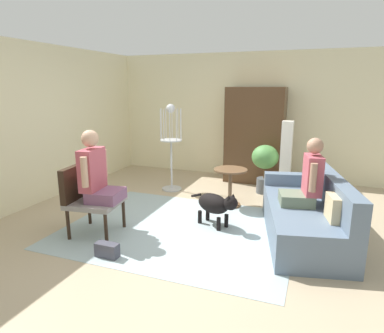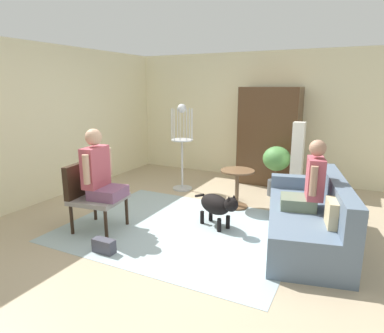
{
  "view_description": "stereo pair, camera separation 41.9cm",
  "coord_description": "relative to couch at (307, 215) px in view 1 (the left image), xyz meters",
  "views": [
    {
      "loc": [
        1.47,
        -3.94,
        1.86
      ],
      "look_at": [
        0.03,
        -0.12,
        0.89
      ],
      "focal_mm": 31.39,
      "sensor_mm": 36.0,
      "label": 1
    },
    {
      "loc": [
        1.85,
        -3.77,
        1.86
      ],
      "look_at": [
        0.03,
        -0.12,
        0.89
      ],
      "focal_mm": 31.39,
      "sensor_mm": 36.0,
      "label": 2
    }
  ],
  "objects": [
    {
      "name": "area_rug",
      "position": [
        -1.6,
        -0.34,
        -0.29
      ],
      "size": [
        2.98,
        2.39,
        0.01
      ],
      "primitive_type": "cube",
      "color": "#9EB2B7",
      "rests_on": "ground"
    },
    {
      "name": "person_on_armchair",
      "position": [
        -2.51,
        -0.83,
        0.52
      ],
      "size": [
        0.5,
        0.57,
        0.9
      ],
      "color": "#784B69"
    },
    {
      "name": "ground_plane",
      "position": [
        -1.43,
        -0.27,
        -0.29
      ],
      "size": [
        7.19,
        7.19,
        0.0
      ],
      "primitive_type": "plane",
      "color": "tan"
    },
    {
      "name": "dog",
      "position": [
        -1.17,
        -0.08,
        0.03
      ],
      "size": [
        0.75,
        0.45,
        0.52
      ],
      "color": "black",
      "rests_on": "ground"
    },
    {
      "name": "armoire_cabinet",
      "position": [
        -1.12,
        2.38,
        0.64
      ],
      "size": [
        1.11,
        0.56,
        1.86
      ],
      "primitive_type": "cube",
      "color": "#4C331E",
      "rests_on": "ground"
    },
    {
      "name": "handbag",
      "position": [
        -2.06,
        -1.33,
        -0.21
      ],
      "size": [
        0.27,
        0.12,
        0.17
      ],
      "primitive_type": "cube",
      "color": "#3F3F4C",
      "rests_on": "ground"
    },
    {
      "name": "back_wall",
      "position": [
        -1.43,
        2.79,
        0.98
      ],
      "size": [
        6.08,
        0.12,
        2.55
      ],
      "primitive_type": "cube",
      "color": "beige",
      "rests_on": "ground"
    },
    {
      "name": "person_on_couch",
      "position": [
        -0.03,
        -0.03,
        0.47
      ],
      "size": [
        0.53,
        0.51,
        0.83
      ],
      "color": "#61705B"
    },
    {
      "name": "round_end_table",
      "position": [
        -1.19,
        0.78,
        0.09
      ],
      "size": [
        0.53,
        0.53,
        0.61
      ],
      "color": "brown",
      "rests_on": "ground"
    },
    {
      "name": "bird_cage_stand",
      "position": [
        -2.42,
        1.25,
        0.51
      ],
      "size": [
        0.39,
        0.39,
        1.57
      ],
      "color": "silver",
      "rests_on": "ground"
    },
    {
      "name": "potted_plant",
      "position": [
        -0.79,
        1.65,
        0.28
      ],
      "size": [
        0.47,
        0.47,
        0.87
      ],
      "color": "#4C5156",
      "rests_on": "ground"
    },
    {
      "name": "left_wall",
      "position": [
        -4.23,
        0.03,
        0.98
      ],
      "size": [
        0.12,
        6.59,
        2.55
      ],
      "primitive_type": "cube",
      "color": "beige",
      "rests_on": "ground"
    },
    {
      "name": "column_lamp",
      "position": [
        -0.43,
        1.47,
        0.36
      ],
      "size": [
        0.2,
        0.2,
        1.32
      ],
      "color": "#4C4742",
      "rests_on": "ground"
    },
    {
      "name": "armchair",
      "position": [
        -2.66,
        -0.85,
        0.23
      ],
      "size": [
        0.69,
        0.68,
        0.89
      ],
      "color": "black",
      "rests_on": "ground"
    },
    {
      "name": "couch",
      "position": [
        0.0,
        0.0,
        0.0
      ],
      "size": [
        1.25,
        2.04,
        0.8
      ],
      "color": "slate",
      "rests_on": "ground"
    }
  ]
}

